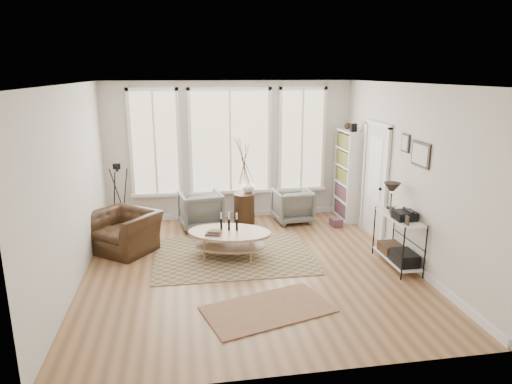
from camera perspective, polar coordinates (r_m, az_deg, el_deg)
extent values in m
plane|color=#976A45|center=(7.49, -0.77, -9.40)|extent=(5.50, 5.50, 0.00)
plane|color=white|center=(6.83, -0.86, 13.38)|extent=(5.50, 5.50, 0.00)
cube|color=beige|center=(9.69, -3.25, 5.16)|extent=(5.20, 0.04, 2.90)
cube|color=beige|center=(4.43, 4.52, -6.65)|extent=(5.20, 0.04, 2.90)
cube|color=beige|center=(7.12, -21.97, 0.57)|extent=(0.04, 5.50, 2.90)
cube|color=beige|center=(7.83, 18.37, 2.10)|extent=(0.04, 5.50, 2.90)
cube|color=white|center=(10.01, -3.13, -2.72)|extent=(5.10, 0.04, 0.12)
cube|color=white|center=(8.22, 17.49, -7.39)|extent=(0.03, 5.40, 0.12)
cube|color=beige|center=(9.64, -3.25, 6.31)|extent=(1.60, 0.03, 2.10)
cube|color=beige|center=(9.60, -12.53, 5.95)|extent=(0.90, 0.03, 2.10)
cube|color=beige|center=(9.92, 5.74, 6.51)|extent=(0.90, 0.03, 2.10)
cube|color=white|center=(9.62, -3.24, 6.30)|extent=(1.74, 0.06, 2.24)
cube|color=white|center=(9.58, -12.54, 5.93)|extent=(1.04, 0.06, 2.24)
cube|color=white|center=(9.91, 5.77, 6.49)|extent=(1.04, 0.06, 2.24)
cube|color=white|center=(9.82, -3.13, 0.03)|extent=(4.10, 0.12, 0.06)
cube|color=silver|center=(8.91, 14.66, 1.21)|extent=(0.04, 0.88, 2.10)
cube|color=white|center=(8.85, 14.64, 2.78)|extent=(0.01, 0.55, 1.20)
cube|color=white|center=(8.47, 15.89, 0.44)|extent=(0.06, 0.08, 2.18)
cube|color=white|center=(9.34, 13.37, 1.91)|extent=(0.06, 0.08, 2.18)
cube|color=white|center=(8.72, 15.03, 8.19)|extent=(0.06, 1.06, 0.08)
sphere|color=black|center=(8.61, 15.24, 0.37)|extent=(0.06, 0.06, 0.06)
cube|color=white|center=(9.47, 12.21, 1.53)|extent=(0.30, 0.03, 1.90)
cube|color=white|center=(10.22, 10.55, 2.58)|extent=(0.30, 0.03, 1.90)
cube|color=white|center=(9.90, 12.16, 2.10)|extent=(0.02, 0.85, 1.90)
cube|color=white|center=(9.85, 11.35, 2.08)|extent=(0.30, 0.81, 1.90)
cube|color=maroon|center=(9.85, 11.35, 2.08)|extent=(0.24, 0.75, 1.76)
cube|color=black|center=(9.49, 12.09, 7.89)|extent=(0.12, 0.10, 0.16)
sphere|color=#342011|center=(9.82, 11.35, 8.09)|extent=(0.14, 0.14, 0.14)
cube|color=white|center=(7.86, 17.16, -7.92)|extent=(0.37, 1.07, 0.03)
cube|color=white|center=(7.63, 17.55, -3.06)|extent=(0.37, 1.07, 0.02)
cylinder|color=black|center=(7.24, 17.90, -7.38)|extent=(0.02, 0.02, 0.85)
cylinder|color=black|center=(7.40, 20.40, -7.10)|extent=(0.02, 0.02, 0.85)
cylinder|color=black|center=(8.13, 14.54, -4.68)|extent=(0.02, 0.02, 0.85)
cylinder|color=black|center=(8.28, 16.83, -4.49)|extent=(0.02, 0.02, 0.85)
cylinder|color=black|center=(7.91, 16.46, -1.92)|extent=(0.14, 0.14, 0.02)
cylinder|color=black|center=(7.87, 16.53, -0.95)|extent=(0.02, 0.02, 0.30)
cone|color=black|center=(7.82, 16.64, 0.46)|extent=(0.28, 0.28, 0.18)
cube|color=black|center=(7.48, 18.11, -2.78)|extent=(0.32, 0.30, 0.13)
cube|color=black|center=(7.62, 18.05, -7.85)|extent=(0.32, 0.45, 0.20)
cube|color=#342011|center=(8.01, 16.51, -6.75)|extent=(0.32, 0.40, 0.16)
cube|color=black|center=(7.20, 18.38, -3.38)|extent=(0.02, 0.10, 0.14)
cube|color=black|center=(7.66, 16.54, -2.23)|extent=(0.02, 0.10, 0.12)
cube|color=black|center=(7.40, 19.90, 4.43)|extent=(0.03, 0.52, 0.38)
cube|color=white|center=(7.39, 19.80, 4.43)|extent=(0.01, 0.44, 0.30)
cube|color=black|center=(7.82, 18.21, 5.83)|extent=(0.03, 0.24, 0.30)
cube|color=white|center=(7.81, 18.11, 5.83)|extent=(0.01, 0.18, 0.24)
cube|color=brown|center=(7.95, -2.82, -7.89)|extent=(2.71, 2.04, 0.01)
cube|color=brown|center=(6.26, 1.47, -14.41)|extent=(1.85, 1.35, 0.01)
ellipsoid|color=tan|center=(7.86, -3.32, -6.63)|extent=(1.37, 1.06, 0.03)
ellipsoid|color=tan|center=(7.78, -3.34, -5.09)|extent=(1.60, 1.25, 0.04)
cylinder|color=tan|center=(7.62, -6.08, -7.38)|extent=(0.04, 0.04, 0.40)
cylinder|color=tan|center=(7.70, -0.22, -7.06)|extent=(0.04, 0.04, 0.40)
cylinder|color=tan|center=(8.04, -6.28, -6.19)|extent=(0.04, 0.04, 0.40)
cylinder|color=tan|center=(8.11, -0.72, -5.90)|extent=(0.04, 0.04, 0.40)
cylinder|color=black|center=(7.78, -4.38, -4.15)|extent=(0.04, 0.04, 0.20)
cylinder|color=black|center=(7.79, -3.40, -4.10)|extent=(0.04, 0.04, 0.20)
cylinder|color=black|center=(7.81, -2.42, -4.06)|extent=(0.04, 0.04, 0.20)
cube|color=#2D4F27|center=(7.65, -5.27, -5.05)|extent=(0.25, 0.18, 0.07)
imported|color=slate|center=(9.26, -6.93, -2.22)|extent=(0.92, 0.94, 0.75)
imported|color=slate|center=(9.61, 4.58, -1.70)|extent=(0.81, 0.83, 0.70)
cylinder|color=#342011|center=(9.46, -1.49, -2.09)|extent=(0.43, 0.43, 0.64)
imported|color=silver|center=(9.45, -0.97, 0.77)|extent=(0.32, 0.32, 0.28)
imported|color=#342011|center=(8.38, -16.16, -4.74)|extent=(1.43, 1.41, 0.70)
cylinder|color=black|center=(9.01, -16.98, 2.66)|extent=(0.06, 0.06, 0.06)
cube|color=black|center=(8.99, -17.01, 3.09)|extent=(0.14, 0.10, 0.10)
cylinder|color=black|center=(8.92, -17.07, 2.99)|extent=(0.06, 0.08, 0.06)
cube|color=maroon|center=(9.50, 9.96, -3.75)|extent=(0.23, 0.28, 0.17)
cube|color=maroon|center=(9.49, 10.01, -3.88)|extent=(0.18, 0.23, 0.14)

